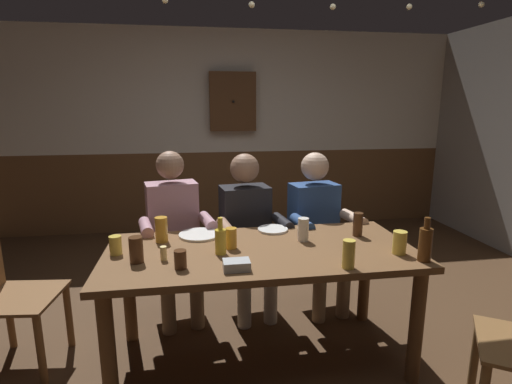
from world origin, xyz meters
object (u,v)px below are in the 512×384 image
object	(u,v)px
chair_empty_near_left	(4,294)
wall_dart_cabinet	(233,102)
pint_glass_3	(136,250)
dining_table	(261,265)
pint_glass_2	(358,224)
condiment_caddy	(237,265)
person_2	(317,223)
plate_1	(200,235)
pint_glass_5	(180,259)
pint_glass_0	(161,230)
pint_glass_8	(116,245)
table_candle	(164,253)
pint_glass_1	(400,243)
person_0	(174,228)
pint_glass_7	(349,254)
person_1	(247,226)
plate_0	(273,229)
bottle_1	(425,243)
pint_glass_6	(231,238)
pint_glass_4	(303,229)

from	to	relation	value
chair_empty_near_left	wall_dart_cabinet	xyz separation A→B (m)	(1.64, 2.54, 1.13)
pint_glass_3	wall_dart_cabinet	world-z (taller)	wall_dart_cabinet
dining_table	pint_glass_2	distance (m)	0.70
condiment_caddy	person_2	bearing A→B (deg)	51.57
condiment_caddy	wall_dart_cabinet	xyz separation A→B (m)	(0.29, 2.99, 0.85)
plate_1	pint_glass_5	size ratio (longest dim) A/B	2.70
pint_glass_0	pint_glass_2	bearing A→B (deg)	-3.91
dining_table	pint_glass_8	bearing A→B (deg)	176.96
table_candle	pint_glass_2	size ratio (longest dim) A/B	0.51
pint_glass_0	pint_glass_1	bearing A→B (deg)	-17.30
person_0	pint_glass_7	xyz separation A→B (m)	(0.94, -1.01, 0.13)
person_0	pint_glass_7	bearing A→B (deg)	122.00
person_1	person_2	xyz separation A→B (m)	(0.55, -0.01, -0.01)
pint_glass_3	plate_0	bearing A→B (deg)	27.00
condiment_caddy	pint_glass_2	distance (m)	0.94
dining_table	pint_glass_0	bearing A→B (deg)	159.45
wall_dart_cabinet	bottle_1	bearing A→B (deg)	-76.36
wall_dart_cabinet	plate_0	bearing A→B (deg)	-89.45
plate_0	wall_dart_cabinet	world-z (taller)	wall_dart_cabinet
person_1	table_candle	distance (m)	0.95
dining_table	condiment_caddy	world-z (taller)	condiment_caddy
pint_glass_1	pint_glass_3	xyz separation A→B (m)	(-1.48, 0.11, 0.01)
bottle_1	pint_glass_1	world-z (taller)	bottle_1
plate_1	pint_glass_3	distance (m)	0.53
pint_glass_1	pint_glass_6	world-z (taller)	pint_glass_1
person_2	pint_glass_4	xyz separation A→B (m)	(-0.27, -0.55, 0.14)
table_candle	plate_1	xyz separation A→B (m)	(0.20, 0.39, -0.03)
bottle_1	pint_glass_5	xyz separation A→B (m)	(-1.32, 0.11, -0.05)
person_0	pint_glass_3	xyz separation A→B (m)	(-0.17, -0.75, 0.12)
pint_glass_2	pint_glass_7	size ratio (longest dim) A/B	1.01
plate_1	pint_glass_0	world-z (taller)	pint_glass_0
pint_glass_1	pint_glass_3	world-z (taller)	pint_glass_3
chair_empty_near_left	table_candle	world-z (taller)	chair_empty_near_left
pint_glass_4	pint_glass_6	distance (m)	0.47
pint_glass_0	pint_glass_6	distance (m)	0.46
person_0	plate_1	world-z (taller)	person_0
dining_table	person_0	distance (m)	0.85
pint_glass_3	pint_glass_4	xyz separation A→B (m)	(0.99, 0.20, 0.00)
condiment_caddy	pint_glass_4	distance (m)	0.60
plate_0	pint_glass_8	distance (m)	1.02
person_0	pint_glass_7	size ratio (longest dim) A/B	8.12
person_0	plate_0	size ratio (longest dim) A/B	6.09
table_candle	plate_0	distance (m)	0.82
table_candle	pint_glass_0	bearing A→B (deg)	95.74
person_0	person_1	size ratio (longest dim) A/B	1.02
plate_0	pint_glass_3	xyz separation A→B (m)	(-0.84, -0.43, 0.06)
pint_glass_4	pint_glass_8	world-z (taller)	pint_glass_4
table_candle	wall_dart_cabinet	distance (m)	3.00
pint_glass_2	table_candle	bearing A→B (deg)	-169.55
table_candle	pint_glass_1	bearing A→B (deg)	-4.84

